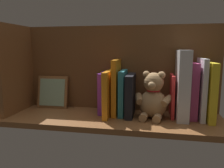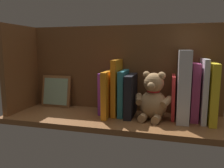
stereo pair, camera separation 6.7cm
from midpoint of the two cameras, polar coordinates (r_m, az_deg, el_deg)
The scene contains 15 objects.
ground_plane at distance 93.70cm, azimuth 2.07°, elevation -9.06°, with size 90.82×29.55×2.20cm, color brown.
shelf_back_panel at distance 101.64cm, azimuth 3.73°, elevation 4.10°, with size 90.82×1.50×38.49cm, color brown.
shelf_side_divider at distance 107.70cm, azimuth -21.04°, elevation 3.80°, with size 2.40×23.55×38.49cm, color brown.
book_0 at distance 93.66cm, azimuth 26.33°, elevation -2.08°, with size 2.60×15.89×22.94cm, color yellow.
book_1 at distance 93.70cm, azimuth 24.52°, elevation -1.49°, with size 1.86×14.42×24.44cm, color silver.
book_2 at distance 94.37cm, azimuth 22.54°, elevation -1.85°, with size 2.89×12.40×22.61cm, color #B23F72.
dictionary_thick_white at distance 91.61cm, azimuth 20.05°, elevation -0.40°, with size 4.54×15.93×27.69cm, color silver.
book_3 at distance 94.08cm, azimuth 17.61°, elevation -3.18°, with size 1.25×12.47×17.55cm, color red.
teddy_bear at distance 90.10cm, azimuth 12.75°, elevation -3.69°, with size 15.45×13.68×19.32cm.
book_4 at distance 93.12cm, azimuth 6.98°, elevation -2.94°, with size 3.09×15.89×17.54cm, color black.
book_5 at distance 94.44cm, azimuth 5.05°, elevation -2.27°, with size 2.26×13.89×19.04cm, color teal.
book_6 at distance 94.43cm, azimuth 3.33°, elevation -0.84°, with size 2.09×14.11×23.62cm, color orange.
book_7 at distance 93.50cm, azimuth 1.35°, elevation -2.35°, with size 2.20×18.21×19.06cm, color orange.
book_8 at distance 97.43cm, azimuth 0.01°, elevation -2.23°, with size 2.62×11.78×17.86cm, color purple.
picture_frame_leaning at distance 110.19cm, azimuth -12.64°, elevation -1.85°, with size 14.95×4.29×15.35cm.
Camera 2 is at (-23.02, 86.03, 28.25)cm, focal length 35.18 mm.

